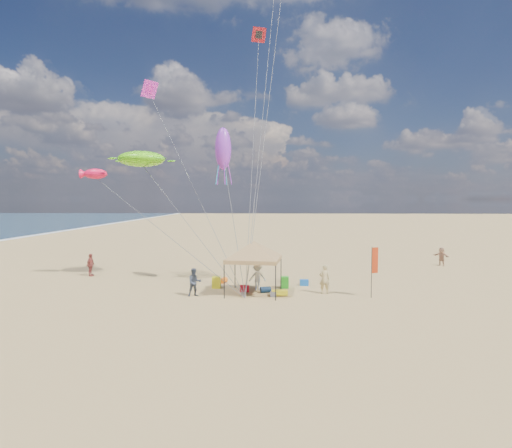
{
  "coord_description": "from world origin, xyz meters",
  "views": [
    {
      "loc": [
        1.0,
        -22.62,
        5.5
      ],
      "look_at": [
        0.0,
        3.0,
        4.0
      ],
      "focal_mm": 29.87,
      "sensor_mm": 36.0,
      "label": 1
    }
  ],
  "objects_px": {
    "chair_green": "(284,282)",
    "person_near_c": "(257,277)",
    "canopy_tent": "(254,243)",
    "cooler_red": "(244,289)",
    "person_near_b": "(195,282)",
    "person_far_a": "(90,265)",
    "beach_cart": "(280,292)",
    "person_near_a": "(324,279)",
    "person_far_c": "(441,256)",
    "cooler_blue": "(304,283)",
    "chair_yellow": "(216,282)",
    "feather_flag": "(374,263)"
  },
  "relations": [
    {
      "from": "chair_yellow",
      "to": "person_near_c",
      "type": "height_order",
      "value": "person_near_c"
    },
    {
      "from": "beach_cart",
      "to": "person_near_c",
      "type": "bearing_deg",
      "value": 131.79
    },
    {
      "from": "person_far_a",
      "to": "person_near_c",
      "type": "bearing_deg",
      "value": -105.29
    },
    {
      "from": "person_near_c",
      "to": "person_far_c",
      "type": "bearing_deg",
      "value": -154.82
    },
    {
      "from": "cooler_red",
      "to": "beach_cart",
      "type": "height_order",
      "value": "cooler_red"
    },
    {
      "from": "person_near_a",
      "to": "person_near_c",
      "type": "bearing_deg",
      "value": -18.5
    },
    {
      "from": "canopy_tent",
      "to": "person_near_c",
      "type": "bearing_deg",
      "value": 80.68
    },
    {
      "from": "person_near_b",
      "to": "person_near_a",
      "type": "bearing_deg",
      "value": -15.29
    },
    {
      "from": "chair_green",
      "to": "beach_cart",
      "type": "relative_size",
      "value": 0.78
    },
    {
      "from": "person_near_b",
      "to": "person_far_a",
      "type": "height_order",
      "value": "person_far_a"
    },
    {
      "from": "chair_green",
      "to": "person_near_c",
      "type": "relative_size",
      "value": 0.44
    },
    {
      "from": "cooler_red",
      "to": "person_near_b",
      "type": "distance_m",
      "value": 3.11
    },
    {
      "from": "feather_flag",
      "to": "cooler_blue",
      "type": "relative_size",
      "value": 5.32
    },
    {
      "from": "canopy_tent",
      "to": "chair_yellow",
      "type": "bearing_deg",
      "value": 147.47
    },
    {
      "from": "canopy_tent",
      "to": "cooler_red",
      "type": "height_order",
      "value": "canopy_tent"
    },
    {
      "from": "chair_green",
      "to": "chair_yellow",
      "type": "distance_m",
      "value": 4.23
    },
    {
      "from": "person_far_c",
      "to": "person_near_c",
      "type": "bearing_deg",
      "value": -92.96
    },
    {
      "from": "canopy_tent",
      "to": "person_near_c",
      "type": "relative_size",
      "value": 3.6
    },
    {
      "from": "beach_cart",
      "to": "person_near_b",
      "type": "distance_m",
      "value": 4.87
    },
    {
      "from": "cooler_red",
      "to": "person_far_a",
      "type": "distance_m",
      "value": 12.31
    },
    {
      "from": "chair_yellow",
      "to": "person_far_c",
      "type": "relative_size",
      "value": 0.45
    },
    {
      "from": "cooler_red",
      "to": "cooler_blue",
      "type": "relative_size",
      "value": 1.0
    },
    {
      "from": "cooler_red",
      "to": "chair_green",
      "type": "height_order",
      "value": "chair_green"
    },
    {
      "from": "person_near_a",
      "to": "canopy_tent",
      "type": "bearing_deg",
      "value": -4.37
    },
    {
      "from": "cooler_red",
      "to": "person_far_c",
      "type": "height_order",
      "value": "person_far_c"
    },
    {
      "from": "beach_cart",
      "to": "person_far_c",
      "type": "distance_m",
      "value": 17.84
    },
    {
      "from": "chair_green",
      "to": "chair_yellow",
      "type": "height_order",
      "value": "same"
    },
    {
      "from": "cooler_red",
      "to": "beach_cart",
      "type": "bearing_deg",
      "value": -26.55
    },
    {
      "from": "chair_yellow",
      "to": "person_far_c",
      "type": "bearing_deg",
      "value": 28.71
    },
    {
      "from": "beach_cart",
      "to": "person_near_c",
      "type": "relative_size",
      "value": 0.56
    },
    {
      "from": "chair_green",
      "to": "person_near_b",
      "type": "distance_m",
      "value": 5.75
    },
    {
      "from": "canopy_tent",
      "to": "cooler_red",
      "type": "bearing_deg",
      "value": 137.36
    },
    {
      "from": "beach_cart",
      "to": "canopy_tent",
      "type": "bearing_deg",
      "value": 161.55
    },
    {
      "from": "canopy_tent",
      "to": "chair_yellow",
      "type": "xyz_separation_m",
      "value": [
        -2.4,
        1.53,
        -2.62
      ]
    },
    {
      "from": "feather_flag",
      "to": "cooler_red",
      "type": "xyz_separation_m",
      "value": [
        -7.32,
        1.23,
        -1.74
      ]
    },
    {
      "from": "cooler_red",
      "to": "person_near_a",
      "type": "relative_size",
      "value": 0.32
    },
    {
      "from": "cooler_blue",
      "to": "person_near_b",
      "type": "bearing_deg",
      "value": -153.0
    },
    {
      "from": "cooler_blue",
      "to": "chair_green",
      "type": "distance_m",
      "value": 1.49
    },
    {
      "from": "person_near_c",
      "to": "person_far_c",
      "type": "distance_m",
      "value": 17.99
    },
    {
      "from": "person_far_c",
      "to": "chair_yellow",
      "type": "bearing_deg",
      "value": -98.41
    },
    {
      "from": "canopy_tent",
      "to": "person_near_b",
      "type": "distance_m",
      "value": 4.05
    },
    {
      "from": "chair_green",
      "to": "person_near_c",
      "type": "distance_m",
      "value": 1.87
    },
    {
      "from": "person_far_c",
      "to": "chair_green",
      "type": "bearing_deg",
      "value": -91.85
    },
    {
      "from": "feather_flag",
      "to": "cooler_blue",
      "type": "distance_m",
      "value": 5.13
    },
    {
      "from": "feather_flag",
      "to": "person_far_a",
      "type": "height_order",
      "value": "feather_flag"
    },
    {
      "from": "person_far_c",
      "to": "person_near_b",
      "type": "bearing_deg",
      "value": -94.24
    },
    {
      "from": "feather_flag",
      "to": "cooler_blue",
      "type": "xyz_separation_m",
      "value": [
        -3.63,
        3.17,
        -1.74
      ]
    },
    {
      "from": "cooler_red",
      "to": "person_far_a",
      "type": "relative_size",
      "value": 0.33
    },
    {
      "from": "person_near_b",
      "to": "person_near_c",
      "type": "xyz_separation_m",
      "value": [
        3.49,
        1.78,
        -0.0
      ]
    },
    {
      "from": "cooler_blue",
      "to": "person_near_b",
      "type": "distance_m",
      "value": 7.24
    }
  ]
}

